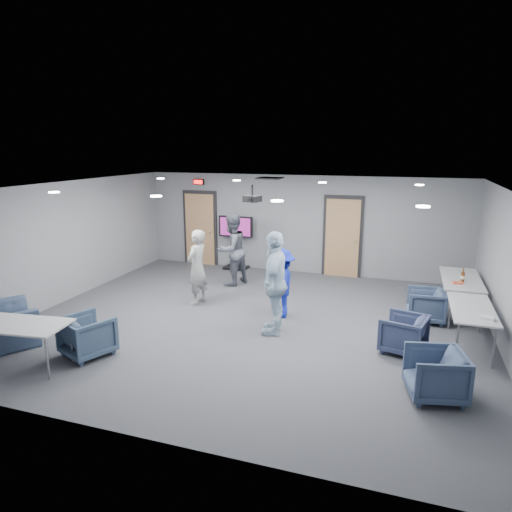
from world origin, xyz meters
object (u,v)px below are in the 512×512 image
(person_c, at_px, (275,283))
(table_front_left, at_px, (9,325))
(chair_front_b, at_px, (5,325))
(chair_front_a, at_px, (88,336))
(table_right_b, at_px, (472,310))
(person_a, at_px, (197,267))
(chair_right_b, at_px, (403,334))
(person_b, at_px, (232,250))
(projector, at_px, (252,199))
(tv_stand, at_px, (236,239))
(chair_right_c, at_px, (435,374))
(table_right_a, at_px, (461,280))
(bottle_right, at_px, (463,277))
(person_d, at_px, (282,283))
(chair_right_a, at_px, (426,305))

(person_c, bearing_deg, table_front_left, -61.46)
(chair_front_b, bearing_deg, chair_front_a, -143.16)
(chair_front_a, bearing_deg, table_right_b, -136.02)
(person_a, distance_m, chair_right_b, 4.61)
(person_b, distance_m, projector, 2.39)
(table_right_b, bearing_deg, tv_stand, 57.84)
(person_a, distance_m, person_b, 1.61)
(projector, bearing_deg, chair_right_c, -23.05)
(person_c, height_order, projector, projector)
(person_c, xyz_separation_m, table_right_a, (3.43, 2.36, -0.29))
(chair_right_b, height_order, chair_right_c, chair_right_c)
(table_right_a, bearing_deg, bottle_right, 177.87)
(chair_front_a, bearing_deg, person_d, -110.75)
(chair_front_b, height_order, tv_stand, tv_stand)
(chair_front_a, relative_size, projector, 2.07)
(person_d, bearing_deg, tv_stand, -153.69)
(table_right_b, relative_size, table_front_left, 0.86)
(person_a, xyz_separation_m, person_c, (2.10, -1.02, 0.14))
(table_right_b, bearing_deg, person_d, 83.96)
(person_a, xyz_separation_m, bottle_right, (5.52, 1.05, -0.00))
(table_right_a, relative_size, table_front_left, 0.95)
(tv_stand, bearing_deg, bottle_right, -19.28)
(person_c, bearing_deg, bottle_right, 113.77)
(person_c, height_order, person_d, person_c)
(table_right_b, distance_m, bottle_right, 1.63)
(person_a, height_order, chair_front_a, person_a)
(chair_right_c, xyz_separation_m, chair_front_b, (-7.19, -0.53, 0.00))
(person_c, xyz_separation_m, table_front_left, (-3.63, -2.65, -0.29))
(person_a, height_order, table_right_a, person_a)
(person_d, xyz_separation_m, chair_right_c, (2.88, -2.35, -0.37))
(person_b, relative_size, chair_right_c, 2.38)
(person_c, height_order, chair_front_b, person_c)
(person_b, bearing_deg, chair_front_b, -4.62)
(person_d, xyz_separation_m, chair_front_a, (-2.63, -2.78, -0.37))
(person_a, xyz_separation_m, chair_right_a, (4.83, 0.50, -0.51))
(person_d, xyz_separation_m, chair_front_b, (-4.31, -2.88, -0.37))
(person_b, bearing_deg, tv_stand, -139.19)
(table_right_a, relative_size, projector, 5.06)
(person_b, height_order, chair_right_a, person_b)
(person_b, relative_size, bottle_right, 6.20)
(chair_right_c, bearing_deg, chair_front_b, -98.95)
(chair_right_c, xyz_separation_m, table_right_a, (0.65, 3.88, 0.34))
(person_b, relative_size, table_front_left, 0.93)
(person_a, xyz_separation_m, table_right_a, (5.53, 1.34, -0.16))
(person_a, distance_m, table_right_a, 5.70)
(person_b, bearing_deg, bottle_right, 107.79)
(chair_right_a, relative_size, projector, 1.97)
(chair_front_b, bearing_deg, table_right_a, -117.36)
(person_c, bearing_deg, table_right_a, 117.01)
(person_c, xyz_separation_m, table_right_b, (3.43, 0.46, -0.30))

